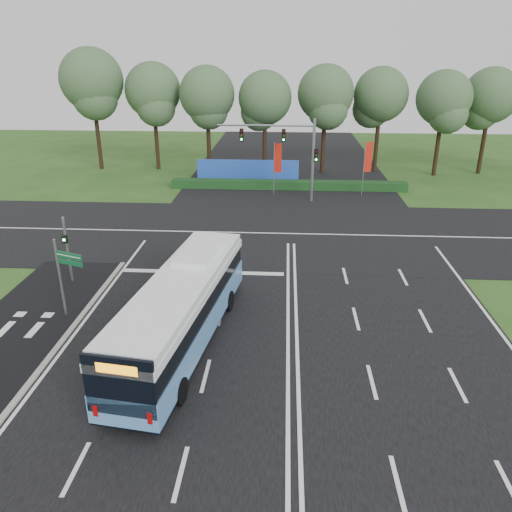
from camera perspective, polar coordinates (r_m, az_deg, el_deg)
The scene contains 14 objects.
ground at distance 24.66m, azimuth 3.68°, elevation -7.01°, with size 120.00×120.00×0.00m, color #264C19.
road_main at distance 24.65m, azimuth 3.68°, elevation -6.97°, with size 20.00×120.00×0.04m, color black.
road_cross at distance 35.60m, azimuth 3.69°, elevation 2.55°, with size 120.00×14.00×0.05m, color black.
bike_path at distance 25.23m, azimuth -26.40°, elevation -8.76°, with size 5.00×18.00×0.06m, color black.
kerb_strip at distance 24.14m, azimuth -21.39°, elevation -9.22°, with size 0.25×18.00×0.12m, color gray.
city_bus at distance 21.88m, azimuth -8.44°, elevation -6.07°, with size 4.17×12.35×3.48m.
pedestrian_signal at distance 29.28m, azimuth -20.79°, elevation 0.92°, with size 0.36×0.43×3.83m.
street_sign at distance 25.22m, azimuth -21.07°, elevation -1.47°, with size 1.48×0.60×4.01m.
banner_flag_mid at distance 44.64m, azimuth 2.39°, elevation 10.77°, with size 0.69×0.19×4.76m.
banner_flag_right at distance 45.59m, azimuth 12.57°, elevation 10.59°, with size 0.71×0.21×4.87m.
traffic_light_gantry at distance 42.64m, azimuth 4.13°, elevation 12.32°, with size 8.41×0.28×7.00m.
hedge at distance 47.45m, azimuth 3.70°, elevation 8.10°, with size 22.00×1.20×0.80m, color #123315.
blue_hoarding at distance 49.86m, azimuth -0.95°, elevation 9.67°, with size 10.00×0.30×2.20m, color blue.
eucalyptus_row at distance 53.29m, azimuth 6.74°, elevation 18.18°, with size 53.45×8.26×12.56m.
Camera 1 is at (-0.29, -21.49, 12.10)m, focal length 35.00 mm.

